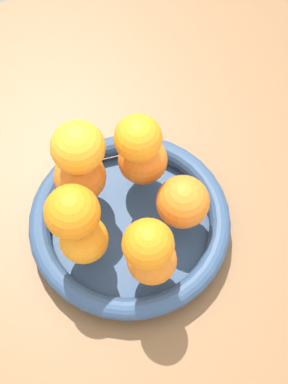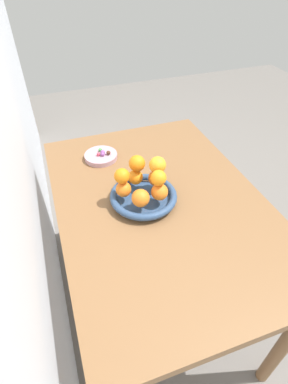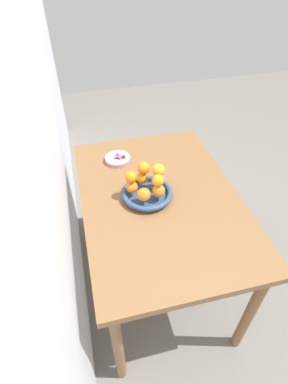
% 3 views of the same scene
% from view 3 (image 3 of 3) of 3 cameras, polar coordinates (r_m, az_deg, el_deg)
% --- Properties ---
extents(ground_plane, '(6.00, 6.00, 0.00)m').
position_cam_3_polar(ground_plane, '(2.04, 2.29, -16.14)').
color(ground_plane, slate).
extents(wall_back, '(4.00, 0.05, 2.50)m').
position_cam_3_polar(wall_back, '(1.14, -20.58, 14.02)').
color(wall_back, silver).
rests_on(wall_back, ground_plane).
extents(dining_table, '(1.10, 0.76, 0.74)m').
position_cam_3_polar(dining_table, '(1.53, 2.96, -3.30)').
color(dining_table, brown).
rests_on(dining_table, ground_plane).
extents(fruit_bowl, '(0.25, 0.25, 0.04)m').
position_cam_3_polar(fruit_bowl, '(1.45, 0.57, -0.29)').
color(fruit_bowl, navy).
rests_on(fruit_bowl, dining_table).
extents(candy_dish, '(0.14, 0.14, 0.02)m').
position_cam_3_polar(candy_dish, '(1.69, -5.03, 6.29)').
color(candy_dish, '#B28C99').
rests_on(candy_dish, dining_table).
extents(orange_0, '(0.06, 0.06, 0.06)m').
position_cam_3_polar(orange_0, '(1.39, 2.81, 0.24)').
color(orange_0, orange).
rests_on(orange_0, fruit_bowl).
extents(orange_1, '(0.06, 0.06, 0.06)m').
position_cam_3_polar(orange_1, '(1.45, 2.67, 2.34)').
color(orange_1, orange).
rests_on(orange_1, fruit_bowl).
extents(orange_2, '(0.06, 0.06, 0.06)m').
position_cam_3_polar(orange_2, '(1.46, -0.39, 2.67)').
color(orange_2, orange).
rests_on(orange_2, fruit_bowl).
extents(orange_3, '(0.06, 0.06, 0.06)m').
position_cam_3_polar(orange_3, '(1.41, -2.32, 0.96)').
color(orange_3, orange).
rests_on(orange_3, fruit_bowl).
extents(orange_4, '(0.06, 0.06, 0.06)m').
position_cam_3_polar(orange_4, '(1.37, -0.04, -0.48)').
color(orange_4, orange).
rests_on(orange_4, fruit_bowl).
extents(orange_5, '(0.06, 0.06, 0.06)m').
position_cam_3_polar(orange_5, '(1.36, 2.68, 2.24)').
color(orange_5, orange).
rests_on(orange_5, orange_0).
extents(orange_6, '(0.06, 0.06, 0.06)m').
position_cam_3_polar(orange_6, '(1.38, -2.49, 2.84)').
color(orange_6, orange).
rests_on(orange_6, orange_3).
extents(orange_7, '(0.06, 0.06, 0.06)m').
position_cam_3_polar(orange_7, '(1.43, -0.11, 4.61)').
color(orange_7, orange).
rests_on(orange_7, orange_2).
extents(orange_8, '(0.06, 0.06, 0.06)m').
position_cam_3_polar(orange_8, '(1.41, 2.74, 4.17)').
color(orange_8, orange).
rests_on(orange_8, orange_1).
extents(candy_ball_0, '(0.02, 0.02, 0.02)m').
position_cam_3_polar(candy_ball_0, '(1.67, -4.77, 6.56)').
color(candy_ball_0, '#8C4C99').
rests_on(candy_ball_0, candy_dish).
extents(candy_ball_1, '(0.02, 0.02, 0.02)m').
position_cam_3_polar(candy_ball_1, '(1.67, -5.40, 6.58)').
color(candy_ball_1, '#C6384C').
rests_on(candy_ball_1, candy_dish).
extents(candy_ball_2, '(0.02, 0.02, 0.02)m').
position_cam_3_polar(candy_ball_2, '(1.67, -3.89, 6.75)').
color(candy_ball_2, '#472819').
rests_on(candy_ball_2, candy_dish).
extents(candy_ball_3, '(0.02, 0.02, 0.02)m').
position_cam_3_polar(candy_ball_3, '(1.68, -4.72, 6.86)').
color(candy_ball_3, '#8C4C99').
rests_on(candy_ball_3, candy_dish).
extents(candy_ball_4, '(0.02, 0.02, 0.02)m').
position_cam_3_polar(candy_ball_4, '(1.68, -4.75, 6.88)').
color(candy_ball_4, '#8C4C99').
rests_on(candy_ball_4, candy_dish).
extents(candy_ball_5, '(0.02, 0.02, 0.02)m').
position_cam_3_polar(candy_ball_5, '(1.70, -5.07, 7.26)').
color(candy_ball_5, '#4C9947').
rests_on(candy_ball_5, candy_dish).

